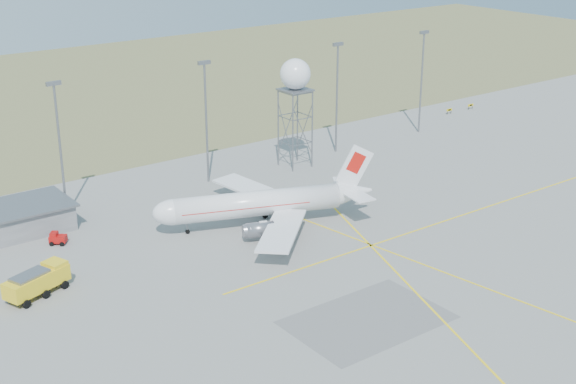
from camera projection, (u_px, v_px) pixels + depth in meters
grass_strip at (85, 92)px, 196.36m from camera, size 400.00×120.00×0.03m
building_grey at (4, 222)px, 113.39m from camera, size 19.00×10.00×3.90m
mast_a at (59, 138)px, 116.97m from camera, size 2.20×0.50×20.50m
mast_b at (206, 112)px, 130.99m from camera, size 2.20×0.50×20.50m
mast_c at (337, 89)px, 146.70m from camera, size 2.20×0.50×20.50m
mast_d at (422, 73)px, 159.04m from camera, size 2.20×0.50×20.50m
taxi_sign_near at (449, 110)px, 176.19m from camera, size 1.60×0.17×1.20m
taxi_sign_far at (471, 105)px, 180.12m from camera, size 1.60×0.17×1.20m
airliner_main at (261, 204)px, 115.99m from camera, size 31.98×30.04×11.23m
radar_tower at (295, 107)px, 139.12m from camera, size 5.32×5.32×19.26m
fire_truck at (38, 282)px, 96.56m from camera, size 8.72×5.51×3.31m
baggage_tug at (58, 239)px, 110.85m from camera, size 2.74×2.70×1.75m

